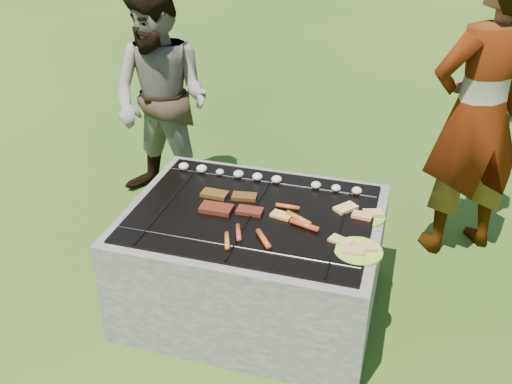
% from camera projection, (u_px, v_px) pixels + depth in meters
% --- Properties ---
extents(lawn, '(60.00, 60.00, 0.00)m').
position_uv_depth(lawn, '(254.00, 304.00, 3.21)').
color(lawn, '#274711').
rests_on(lawn, ground).
extents(fire_pit, '(1.30, 1.00, 0.62)m').
position_uv_depth(fire_pit, '(253.00, 263.00, 3.07)').
color(fire_pit, gray).
rests_on(fire_pit, ground).
extents(mushrooms, '(1.06, 0.06, 0.04)m').
position_uv_depth(mushrooms, '(259.00, 177.00, 3.19)').
color(mushrooms, beige).
rests_on(mushrooms, fire_pit).
extents(pork_slabs, '(0.37, 0.25, 0.02)m').
position_uv_depth(pork_slabs, '(228.00, 203.00, 2.96)').
color(pork_slabs, '#905C1A').
rests_on(pork_slabs, fire_pit).
extents(sausages, '(0.43, 0.46, 0.03)m').
position_uv_depth(sausages, '(276.00, 227.00, 2.76)').
color(sausages, orange).
rests_on(sausages, fire_pit).
extents(bread_on_grate, '(0.44, 0.42, 0.02)m').
position_uv_depth(bread_on_grate, '(325.00, 219.00, 2.84)').
color(bread_on_grate, '#E3B174').
rests_on(bread_on_grate, fire_pit).
extents(plate_far, '(0.24, 0.24, 0.03)m').
position_uv_depth(plate_far, '(367.00, 216.00, 2.87)').
color(plate_far, '#BAE436').
rests_on(plate_far, fire_pit).
extents(plate_near, '(0.27, 0.27, 0.03)m').
position_uv_depth(plate_near, '(359.00, 251.00, 2.62)').
color(plate_near, yellow).
rests_on(plate_near, fire_pit).
extents(cook, '(0.78, 0.71, 1.79)m').
position_uv_depth(cook, '(478.00, 116.00, 3.27)').
color(cook, gray).
rests_on(cook, ground).
extents(bystander, '(0.83, 0.69, 1.52)m').
position_uv_depth(bystander, '(162.00, 101.00, 3.86)').
color(bystander, gray).
rests_on(bystander, ground).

